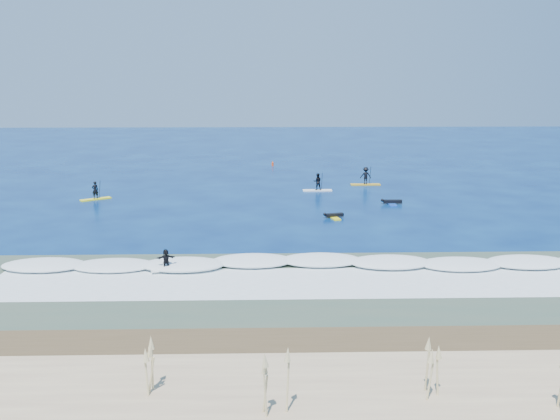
{
  "coord_description": "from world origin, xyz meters",
  "views": [
    {
      "loc": [
        -2.31,
        -44.59,
        11.13
      ],
      "look_at": [
        -1.1,
        2.13,
        0.6
      ],
      "focal_mm": 40.0,
      "sensor_mm": 36.0,
      "label": 1
    }
  ],
  "objects_px": {
    "wave_surfer": "(166,261)",
    "marker_buoy": "(273,164)",
    "sup_paddler_right": "(366,177)",
    "sup_paddler_left": "(95,193)",
    "prone_paddler_near": "(333,216)",
    "sup_paddler_center": "(317,183)",
    "prone_paddler_far": "(391,202)"
  },
  "relations": [
    {
      "from": "sup_paddler_center",
      "to": "prone_paddler_near",
      "type": "relative_size",
      "value": 1.29
    },
    {
      "from": "sup_paddler_left",
      "to": "prone_paddler_near",
      "type": "distance_m",
      "value": 21.44
    },
    {
      "from": "sup_paddler_left",
      "to": "sup_paddler_center",
      "type": "xyz_separation_m",
      "value": [
        19.82,
        3.55,
        0.13
      ]
    },
    {
      "from": "sup_paddler_center",
      "to": "marker_buoy",
      "type": "xyz_separation_m",
      "value": [
        -3.99,
        15.6,
        -0.44
      ]
    },
    {
      "from": "marker_buoy",
      "to": "sup_paddler_center",
      "type": "bearing_deg",
      "value": -75.64
    },
    {
      "from": "wave_surfer",
      "to": "prone_paddler_near",
      "type": "bearing_deg",
      "value": 35.77
    },
    {
      "from": "sup_paddler_left",
      "to": "wave_surfer",
      "type": "bearing_deg",
      "value": -99.25
    },
    {
      "from": "sup_paddler_right",
      "to": "marker_buoy",
      "type": "bearing_deg",
      "value": 125.59
    },
    {
      "from": "sup_paddler_right",
      "to": "wave_surfer",
      "type": "relative_size",
      "value": 1.68
    },
    {
      "from": "prone_paddler_near",
      "to": "marker_buoy",
      "type": "height_order",
      "value": "marker_buoy"
    },
    {
      "from": "prone_paddler_far",
      "to": "prone_paddler_near",
      "type": "bearing_deg",
      "value": 132.27
    },
    {
      "from": "sup_paddler_center",
      "to": "marker_buoy",
      "type": "bearing_deg",
      "value": 103.96
    },
    {
      "from": "sup_paddler_left",
      "to": "sup_paddler_right",
      "type": "height_order",
      "value": "sup_paddler_right"
    },
    {
      "from": "wave_surfer",
      "to": "marker_buoy",
      "type": "bearing_deg",
      "value": 65.97
    },
    {
      "from": "sup_paddler_right",
      "to": "sup_paddler_left",
      "type": "bearing_deg",
      "value": -165.19
    },
    {
      "from": "wave_surfer",
      "to": "marker_buoy",
      "type": "relative_size",
      "value": 2.81
    },
    {
      "from": "prone_paddler_near",
      "to": "sup_paddler_right",
      "type": "bearing_deg",
      "value": -32.91
    },
    {
      "from": "sup_paddler_center",
      "to": "sup_paddler_left",
      "type": "bearing_deg",
      "value": -170.25
    },
    {
      "from": "sup_paddler_center",
      "to": "prone_paddler_far",
      "type": "bearing_deg",
      "value": -46.76
    },
    {
      "from": "prone_paddler_near",
      "to": "wave_surfer",
      "type": "height_order",
      "value": "wave_surfer"
    },
    {
      "from": "sup_paddler_left",
      "to": "prone_paddler_near",
      "type": "height_order",
      "value": "sup_paddler_left"
    },
    {
      "from": "wave_surfer",
      "to": "marker_buoy",
      "type": "xyz_separation_m",
      "value": [
        6.53,
        39.64,
        -0.44
      ]
    },
    {
      "from": "sup_paddler_right",
      "to": "prone_paddler_near",
      "type": "distance_m",
      "value": 14.68
    },
    {
      "from": "sup_paddler_center",
      "to": "marker_buoy",
      "type": "distance_m",
      "value": 16.11
    },
    {
      "from": "sup_paddler_center",
      "to": "prone_paddler_far",
      "type": "distance_m",
      "value": 8.41
    },
    {
      "from": "sup_paddler_center",
      "to": "prone_paddler_far",
      "type": "xyz_separation_m",
      "value": [
        5.79,
        -6.07,
        -0.55
      ]
    },
    {
      "from": "prone_paddler_far",
      "to": "wave_surfer",
      "type": "bearing_deg",
      "value": 138.5
    },
    {
      "from": "prone_paddler_far",
      "to": "sup_paddler_center",
      "type": "bearing_deg",
      "value": 44.37
    },
    {
      "from": "prone_paddler_far",
      "to": "marker_buoy",
      "type": "distance_m",
      "value": 23.78
    },
    {
      "from": "sup_paddler_right",
      "to": "sup_paddler_center",
      "type": "bearing_deg",
      "value": -149.28
    },
    {
      "from": "sup_paddler_center",
      "to": "prone_paddler_near",
      "type": "xyz_separation_m",
      "value": [
        0.3,
        -10.93,
        -0.57
      ]
    },
    {
      "from": "sup_paddler_right",
      "to": "marker_buoy",
      "type": "relative_size",
      "value": 4.71
    }
  ]
}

